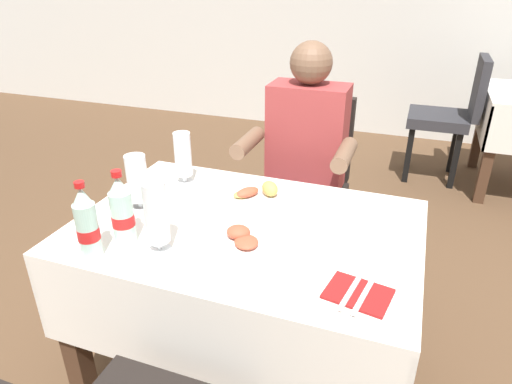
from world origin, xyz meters
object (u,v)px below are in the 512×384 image
chair_far_diner_seat (302,183)px  napkin_cutlery_set (358,293)px  main_dining_table (247,266)px  background_chair_left (452,112)px  cola_bottle_secondary (122,212)px  cola_bottle_primary (87,225)px  plate_far_diner (258,197)px  plate_near_camera (241,243)px  beer_glass_right (183,157)px  beer_glass_left (137,182)px  beer_glass_middle (156,216)px  seated_diner_far (303,163)px

chair_far_diner_seat → napkin_cutlery_set: bearing=-68.0°
main_dining_table → napkin_cutlery_set: napkin_cutlery_set is taller
napkin_cutlery_set → background_chair_left: 2.70m
cola_bottle_secondary → cola_bottle_primary: bearing=-114.0°
napkin_cutlery_set → background_chair_left: background_chair_left is taller
main_dining_table → chair_far_diner_seat: (0.00, 0.79, -0.02)m
plate_far_diner → background_chair_left: bearing=71.0°
cola_bottle_primary → chair_far_diner_seat: bearing=71.5°
plate_near_camera → cola_bottle_primary: cola_bottle_primary is taller
cola_bottle_secondary → background_chair_left: size_ratio=0.26×
chair_far_diner_seat → plate_far_diner: size_ratio=3.90×
chair_far_diner_seat → plate_far_diner: 0.65m
beer_glass_right → napkin_cutlery_set: size_ratio=1.10×
beer_glass_right → cola_bottle_primary: size_ratio=0.86×
chair_far_diner_seat → beer_glass_right: bearing=-122.8°
main_dining_table → beer_glass_left: 0.50m
beer_glass_middle → beer_glass_right: size_ratio=1.09×
seated_diner_far → cola_bottle_secondary: seated_diner_far is taller
napkin_cutlery_set → plate_far_diner: bearing=136.0°
main_dining_table → beer_glass_right: 0.52m
napkin_cutlery_set → background_chair_left: bearing=83.0°
beer_glass_left → beer_glass_right: (0.05, 0.25, 0.01)m
beer_glass_middle → napkin_cutlery_set: (0.62, -0.01, -0.12)m
beer_glass_middle → cola_bottle_secondary: bearing=175.8°
beer_glass_right → cola_bottle_primary: 0.57m
chair_far_diner_seat → background_chair_left: 1.80m
seated_diner_far → napkin_cutlery_set: seated_diner_far is taller
plate_near_camera → beer_glass_middle: beer_glass_middle is taller
seated_diner_far → napkin_cutlery_set: 1.01m
plate_far_diner → background_chair_left: 2.39m
cola_bottle_primary → seated_diner_far: bearing=68.5°
seated_diner_far → plate_far_diner: seated_diner_far is taller
seated_diner_far → plate_far_diner: 0.51m
cola_bottle_secondary → napkin_cutlery_set: 0.76m
main_dining_table → beer_glass_middle: bearing=-129.9°
plate_far_diner → background_chair_left: size_ratio=0.26×
main_dining_table → seated_diner_far: 0.70m
beer_glass_left → background_chair_left: size_ratio=0.21×
beer_glass_right → cola_bottle_secondary: (0.03, -0.46, -0.01)m
plate_far_diner → beer_glass_middle: 0.47m
beer_glass_middle → cola_bottle_primary: (-0.18, -0.10, -0.01)m
seated_diner_far → beer_glass_middle: bearing=-103.6°
cola_bottle_primary → cola_bottle_secondary: (0.05, 0.11, -0.00)m
seated_diner_far → beer_glass_left: bearing=-121.7°
cola_bottle_secondary → seated_diner_far: bearing=68.8°
beer_glass_left → beer_glass_middle: beer_glass_middle is taller
main_dining_table → plate_far_diner: size_ratio=4.71×
seated_diner_far → beer_glass_right: 0.61m
chair_far_diner_seat → beer_glass_middle: size_ratio=4.15×
beer_glass_left → cola_bottle_secondary: (0.08, -0.21, 0.00)m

